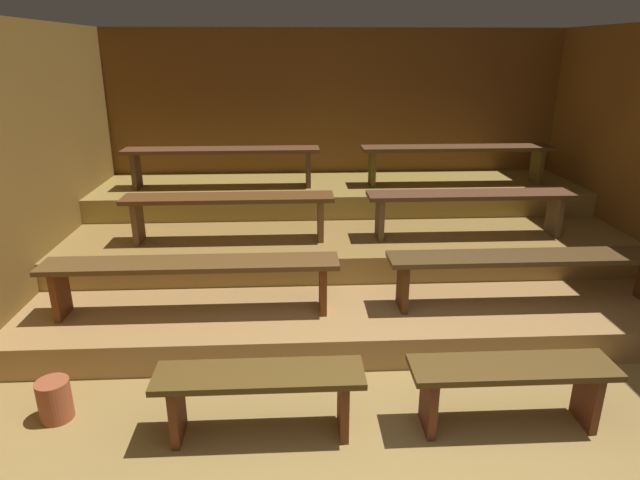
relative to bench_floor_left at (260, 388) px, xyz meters
The scene contains 15 objects.
ground 1.84m from the bench_floor_left, 65.32° to the left, with size 6.21×5.40×0.08m, color olive.
wall_back 4.13m from the bench_floor_left, 79.28° to the left, with size 6.21×0.06×2.44m, color brown.
wall_left 2.72m from the bench_floor_left, 140.53° to the left, with size 0.06×5.40×2.44m, color brown.
platform_lower 2.41m from the bench_floor_left, 71.80° to the left, with size 5.41×3.30×0.25m, color #A77C47.
platform_middle 2.87m from the bench_floor_left, 74.82° to the left, with size 5.41×2.34×0.25m, color olive.
platform_upper 3.42m from the bench_floor_left, 77.26° to the left, with size 5.41×1.23×0.25m, color olive.
bench_floor_left is the anchor object (origin of this frame).
bench_floor_right 1.50m from the bench_floor_left, ahead, with size 1.22×0.31×0.43m.
bench_lower_left 1.31m from the bench_floor_left, 116.49° to the left, with size 2.25×0.31×0.43m.
bench_lower_right 2.38m from the bench_floor_left, 28.87° to the left, with size 2.25×0.31×0.43m.
bench_middle_left 2.22m from the bench_floor_left, 100.00° to the left, with size 1.93×0.31×0.43m.
bench_middle_right 2.89m from the bench_floor_left, 48.60° to the left, with size 1.93×0.31×0.43m.
bench_upper_left 3.36m from the bench_floor_left, 99.72° to the left, with size 2.13×0.31×0.43m.
bench_upper_right 3.90m from the bench_floor_left, 57.49° to the left, with size 2.13×0.31×0.43m.
pail_floor 1.33m from the bench_floor_left, behind, with size 0.20×0.20×0.27m, color #9E4C2D.
Camera 1 is at (-0.54, -2.04, 2.20)m, focal length 30.32 mm.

